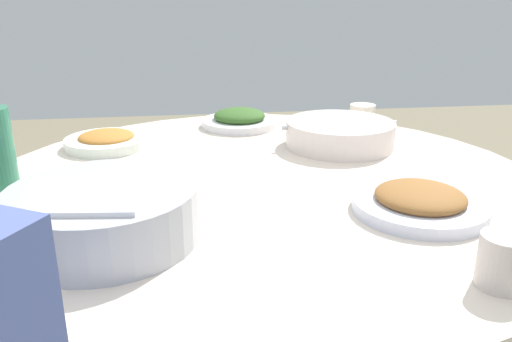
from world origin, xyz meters
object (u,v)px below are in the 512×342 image
Objects in this scene: rice_bowl at (104,213)px; dish_tofu_braise at (107,140)px; dish_stirfry at (420,202)px; soup_bowl at (340,135)px; round_dining_table at (262,219)px; dish_greens at (239,120)px; tea_cup_far at (362,116)px; tea_cup_near at (503,261)px.

rice_bowl is 0.54m from dish_tofu_braise.
dish_stirfry is at bearing -176.43° from rice_bowl.
soup_bowl is at bearing 172.77° from dish_tofu_braise.
round_dining_table is 0.46m from dish_greens.
dish_greens is at bearing -112.59° from rice_bowl.
round_dining_table is 3.98× the size of soup_bowl.
tea_cup_far reaches higher than dish_stirfry.
round_dining_table is at bearing 48.20° from tea_cup_far.
dish_tofu_braise is 0.95× the size of dish_greens.
soup_bowl is (-0.52, -0.46, -0.01)m from rice_bowl.
dish_tofu_braise is at bearing -38.46° from round_dining_table.
dish_tofu_braise is at bearing -82.73° from rice_bowl.
dish_tofu_braise is at bearing -39.12° from dish_stirfry.
round_dining_table is 0.55m from tea_cup_far.
rice_bowl is 1.42× the size of dish_tofu_braise.
tea_cup_near is at bearing 105.71° from dish_greens.
rice_bowl is at bearing 97.27° from dish_tofu_braise.
rice_bowl is 4.03× the size of tea_cup_near.
soup_bowl reaches higher than dish_greens.
soup_bowl is at bearing 56.57° from tea_cup_far.
tea_cup_far is at bearing -99.56° from dish_stirfry.
soup_bowl is 0.42m from dish_stirfry.
tea_cup_near is (-0.54, 0.21, -0.01)m from rice_bowl.
tea_cup_far is at bearing -135.06° from rice_bowl.
dish_tofu_braise is 0.79m from dish_stirfry.
soup_bowl is 1.45× the size of dish_tofu_braise.
dish_stirfry is at bearing 80.44° from tea_cup_far.
dish_tofu_braise is 0.96m from tea_cup_near.
tea_cup_far is (-0.10, -0.86, -0.00)m from tea_cup_near.
dish_tofu_braise is 2.83× the size of tea_cup_near.
round_dining_table is 5.03× the size of dish_stirfry.
soup_bowl is 0.67m from tea_cup_near.
soup_bowl and tea_cup_far have the same top height.
soup_bowl is at bearing -88.10° from tea_cup_near.
round_dining_table is 16.38× the size of tea_cup_far.
tea_cup_near is (-0.02, 0.67, 0.01)m from soup_bowl.
round_dining_table is 0.54m from tea_cup_near.
dish_greens is at bearing -7.75° from tea_cup_far.
round_dining_table is 5.45× the size of dish_greens.
dish_stirfry is 0.71m from dish_greens.
round_dining_table is at bearing -61.15° from tea_cup_near.
round_dining_table is 16.30× the size of tea_cup_near.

